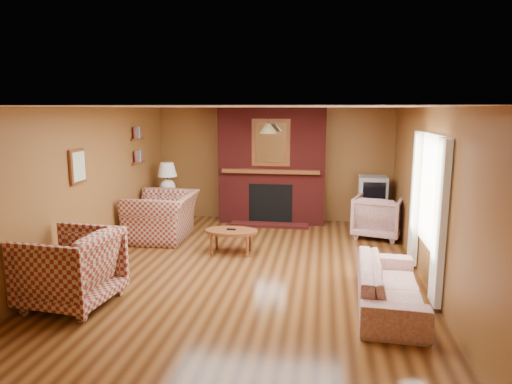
% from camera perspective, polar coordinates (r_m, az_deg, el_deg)
% --- Properties ---
extents(floor, '(6.50, 6.50, 0.00)m').
position_cam_1_polar(floor, '(6.92, -0.91, -9.68)').
color(floor, '#3F210D').
rests_on(floor, ground).
extents(ceiling, '(6.50, 6.50, 0.00)m').
position_cam_1_polar(ceiling, '(6.50, -0.97, 10.59)').
color(ceiling, white).
rests_on(ceiling, wall_back).
extents(wall_back, '(6.50, 0.00, 6.50)m').
position_cam_1_polar(wall_back, '(9.80, 2.20, 3.48)').
color(wall_back, brown).
rests_on(wall_back, floor).
extents(wall_front, '(6.50, 0.00, 6.50)m').
position_cam_1_polar(wall_front, '(3.54, -9.75, -9.15)').
color(wall_front, brown).
rests_on(wall_front, floor).
extents(wall_left, '(0.00, 6.50, 6.50)m').
position_cam_1_polar(wall_left, '(7.44, -20.30, 0.64)').
color(wall_left, brown).
rests_on(wall_left, floor).
extents(wall_right, '(0.00, 6.50, 6.50)m').
position_cam_1_polar(wall_right, '(6.68, 20.74, -0.44)').
color(wall_right, brown).
rests_on(wall_right, floor).
extents(fireplace, '(2.20, 0.82, 2.40)m').
position_cam_1_polar(fireplace, '(9.54, 2.02, 3.18)').
color(fireplace, '#511411').
rests_on(fireplace, floor).
extents(window_right, '(0.10, 1.85, 2.00)m').
position_cam_1_polar(window_right, '(6.49, 20.65, -1.40)').
color(window_right, beige).
rests_on(window_right, wall_right).
extents(bookshelf, '(0.09, 0.55, 0.71)m').
position_cam_1_polar(bookshelf, '(9.06, -14.39, 5.56)').
color(bookshelf, brown).
rests_on(bookshelf, wall_left).
extents(botanical_print, '(0.05, 0.40, 0.50)m').
position_cam_1_polar(botanical_print, '(7.11, -21.40, 3.00)').
color(botanical_print, brown).
rests_on(botanical_print, wall_left).
extents(pendant_light, '(0.36, 0.36, 0.48)m').
position_cam_1_polar(pendant_light, '(8.79, 1.54, 7.93)').
color(pendant_light, black).
rests_on(pendant_light, ceiling).
extents(plaid_loveseat, '(1.18, 1.34, 0.85)m').
position_cam_1_polar(plaid_loveseat, '(8.59, -11.61, -2.97)').
color(plaid_loveseat, maroon).
rests_on(plaid_loveseat, floor).
extents(plaid_armchair, '(1.12, 1.10, 0.93)m').
position_cam_1_polar(plaid_armchair, '(6.05, -22.25, -8.80)').
color(plaid_armchair, maroon).
rests_on(plaid_armchair, floor).
extents(floral_sofa, '(0.83, 1.90, 0.54)m').
position_cam_1_polar(floral_sofa, '(5.85, 16.38, -11.15)').
color(floral_sofa, beige).
rests_on(floral_sofa, floor).
extents(floral_armchair, '(1.05, 1.07, 0.79)m').
position_cam_1_polar(floral_armchair, '(8.82, 15.04, -2.96)').
color(floral_armchair, beige).
rests_on(floral_armchair, floor).
extents(coffee_table, '(0.88, 0.55, 0.42)m').
position_cam_1_polar(coffee_table, '(7.59, -3.11, -5.11)').
color(coffee_table, brown).
rests_on(coffee_table, floor).
extents(side_table, '(0.50, 0.50, 0.63)m').
position_cam_1_polar(side_table, '(9.64, -10.89, -2.15)').
color(side_table, brown).
rests_on(side_table, floor).
extents(table_lamp, '(0.40, 0.40, 0.66)m').
position_cam_1_polar(table_lamp, '(9.52, -11.03, 1.87)').
color(table_lamp, white).
rests_on(table_lamp, side_table).
extents(tv_stand, '(0.53, 0.49, 0.54)m').
position_cam_1_polar(tv_stand, '(9.50, 14.24, -2.76)').
color(tv_stand, black).
rests_on(tv_stand, floor).
extents(crt_tv, '(0.57, 0.57, 0.51)m').
position_cam_1_polar(crt_tv, '(9.40, 14.39, 0.35)').
color(crt_tv, '#9B9EA2').
rests_on(crt_tv, tv_stand).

